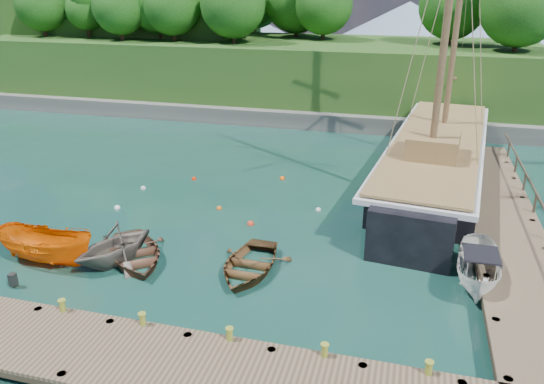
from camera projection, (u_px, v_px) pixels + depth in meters
The scene contains 22 objects.
ground at pixel (225, 268), 21.88m from camera, with size 160.00×160.00×0.00m, color #193B37.
dock_near at pixel (214, 374), 15.41m from camera, with size 20.00×3.20×1.10m.
dock_east at pixel (502, 220), 25.22m from camera, with size 3.20×24.00×1.10m.
bollard_0 at pixel (66, 326), 18.27m from camera, with size 0.26×0.26×0.45m, color olive.
bollard_1 at pixel (145, 340), 17.55m from camera, with size 0.26×0.26×0.45m, color olive.
bollard_2 at pixel (230, 355), 16.83m from camera, with size 0.26×0.26×0.45m, color olive.
bollard_3 at pixel (324, 372), 16.10m from camera, with size 0.26×0.26×0.45m, color olive.
rowboat_0 at pixel (136, 261), 22.50m from camera, with size 3.06×4.29×0.89m, color brown.
rowboat_1 at pixel (116, 262), 22.37m from camera, with size 3.14×3.64×1.92m, color #70665B.
rowboat_2 at pixel (249, 271), 21.65m from camera, with size 2.98×4.18×0.87m, color brown.
motorboat_orange at pixel (50, 263), 22.30m from camera, with size 1.72×4.58×1.77m, color orange.
cabin_boat_white at pixel (476, 286), 20.61m from camera, with size 1.62×4.31×1.66m, color white.
schooner at pixel (435, 164), 30.70m from camera, with size 7.36×27.69×20.34m.
mooring_buoy_0 at pixel (117, 209), 27.59m from camera, with size 0.33×0.33×0.33m, color white.
mooring_buoy_1 at pixel (219, 209), 27.56m from camera, with size 0.30×0.30×0.30m, color orange.
mooring_buoy_2 at pixel (251, 225), 25.80m from camera, with size 0.36×0.36×0.36m, color red.
mooring_buoy_3 at pixel (318, 210), 27.37m from camera, with size 0.29×0.29×0.29m, color silver.
mooring_buoy_4 at pixel (194, 179), 31.62m from camera, with size 0.28×0.28×0.28m, color #F52100.
mooring_buoy_5 at pixel (282, 179), 31.68m from camera, with size 0.32×0.32×0.32m, color #F85409.
mooring_buoy_6 at pixel (143, 189), 30.22m from camera, with size 0.31×0.31×0.31m, color silver.
headland at pixel (207, 42), 51.01m from camera, with size 51.00×19.31×12.90m.
distant_ridge at pixel (403, 26), 81.95m from camera, with size 117.00×40.00×10.00m.
Camera 1 is at (6.82, -17.96, 11.09)m, focal length 35.00 mm.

